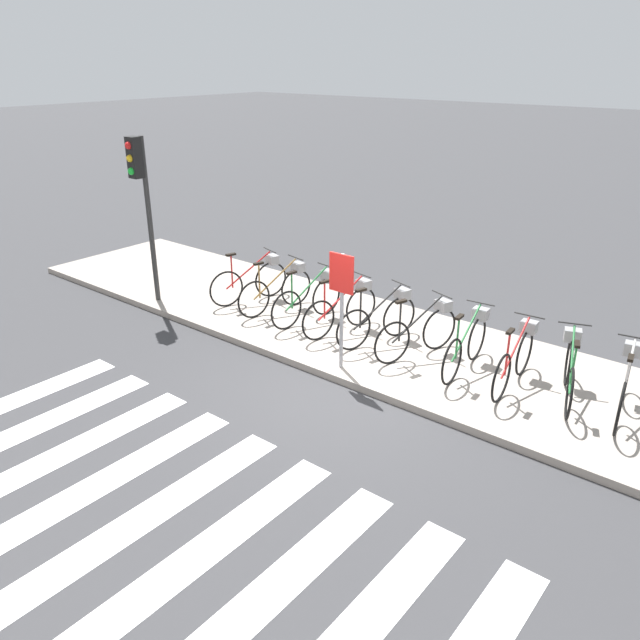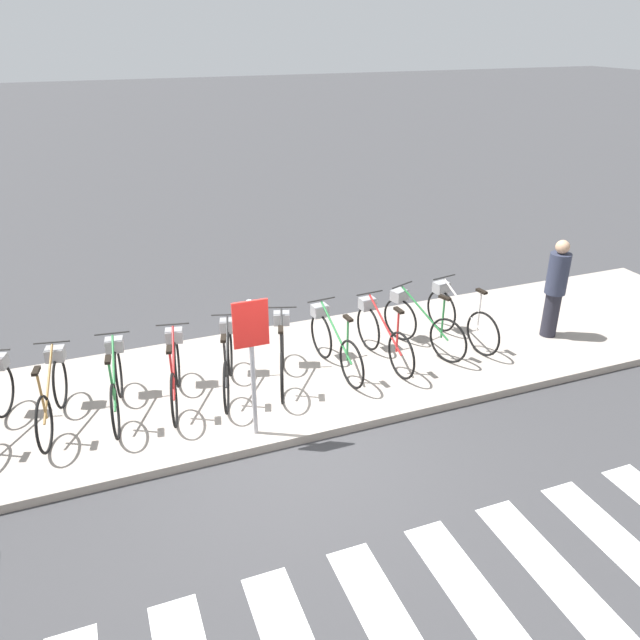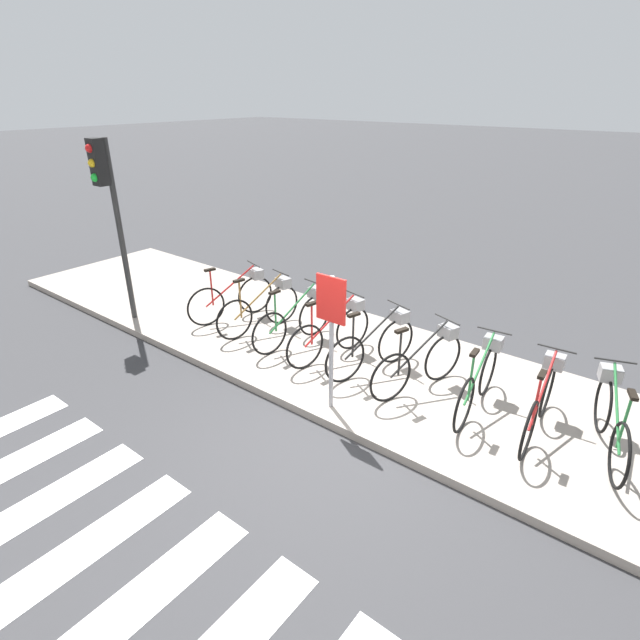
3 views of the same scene
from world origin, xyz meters
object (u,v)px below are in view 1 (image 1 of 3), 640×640
at_px(parked_bicycle_2, 310,297).
at_px(parked_bicycle_0, 253,279).
at_px(parked_bicycle_3, 344,307).
at_px(parked_bicycle_4, 381,317).
at_px(parked_bicycle_9, 626,383).
at_px(parked_bicycle_7, 516,357).
at_px(sign_post, 342,292).
at_px(parked_bicycle_1, 279,288).
at_px(parked_bicycle_5, 421,329).
at_px(parked_bicycle_6, 468,342).
at_px(traffic_light, 141,186).
at_px(parked_bicycle_8, 570,368).

bearing_deg(parked_bicycle_2, parked_bicycle_0, 177.43).
xyz_separation_m(parked_bicycle_3, parked_bicycle_4, (0.76, 0.05, 0.00)).
bearing_deg(parked_bicycle_9, parked_bicycle_7, -173.68).
distance_m(parked_bicycle_9, sign_post, 4.18).
bearing_deg(sign_post, parked_bicycle_1, 153.54).
relative_size(parked_bicycle_4, parked_bicycle_5, 1.01).
xyz_separation_m(parked_bicycle_0, parked_bicycle_4, (3.11, -0.03, 0.00)).
distance_m(parked_bicycle_0, sign_post, 3.50).
xyz_separation_m(parked_bicycle_5, parked_bicycle_9, (3.12, 0.17, 0.00)).
xyz_separation_m(parked_bicycle_9, sign_post, (-3.86, -1.35, 0.83)).
relative_size(parked_bicycle_6, parked_bicycle_9, 1.01).
bearing_deg(parked_bicycle_7, traffic_light, -170.07).
relative_size(parked_bicycle_2, traffic_light, 0.54).
height_order(parked_bicycle_4, parked_bicycle_8, same).
distance_m(parked_bicycle_0, parked_bicycle_5, 3.91).
relative_size(parked_bicycle_3, parked_bicycle_4, 1.02).
height_order(parked_bicycle_3, parked_bicycle_4, same).
relative_size(parked_bicycle_1, sign_post, 0.91).
bearing_deg(parked_bicycle_2, parked_bicycle_1, 178.95).
xyz_separation_m(parked_bicycle_2, parked_bicycle_8, (4.72, 0.14, 0.00)).
bearing_deg(parked_bicycle_6, parked_bicycle_0, 179.53).
relative_size(parked_bicycle_2, parked_bicycle_3, 1.01).
bearing_deg(parked_bicycle_9, parked_bicycle_8, -177.64).
xyz_separation_m(parked_bicycle_1, parked_bicycle_6, (3.97, 0.02, 0.00)).
bearing_deg(parked_bicycle_5, parked_bicycle_3, -179.51).
height_order(parked_bicycle_7, parked_bicycle_9, same).
relative_size(parked_bicycle_5, traffic_light, 0.51).
height_order(parked_bicycle_6, parked_bicycle_9, same).
relative_size(parked_bicycle_5, sign_post, 0.88).
bearing_deg(parked_bicycle_0, parked_bicycle_9, 0.85).
xyz_separation_m(parked_bicycle_4, parked_bicycle_8, (3.17, 0.11, 0.00)).
xyz_separation_m(parked_bicycle_7, traffic_light, (-7.09, -1.24, 1.87)).
relative_size(parked_bicycle_5, parked_bicycle_9, 0.97).
height_order(parked_bicycle_4, parked_bicycle_7, same).
bearing_deg(parked_bicycle_0, parked_bicycle_8, 0.67).
relative_size(parked_bicycle_7, sign_post, 0.92).
height_order(parked_bicycle_6, sign_post, sign_post).
xyz_separation_m(parked_bicycle_4, parked_bicycle_9, (3.92, 0.14, 0.00)).
bearing_deg(parked_bicycle_2, parked_bicycle_3, -0.63).
bearing_deg(parked_bicycle_4, parked_bicycle_1, -179.44).
bearing_deg(parked_bicycle_6, parked_bicycle_8, 4.14).
bearing_deg(sign_post, parked_bicycle_8, 22.98).
relative_size(parked_bicycle_6, traffic_light, 0.54).
distance_m(parked_bicycle_8, sign_post, 3.48).
bearing_deg(parked_bicycle_1, parked_bicycle_2, -1.05).
relative_size(parked_bicycle_4, parked_bicycle_9, 0.97).
bearing_deg(parked_bicycle_6, traffic_light, -168.63).
bearing_deg(parked_bicycle_9, parked_bicycle_0, -179.15).
xyz_separation_m(parked_bicycle_3, parked_bicycle_5, (1.56, 0.01, 0.00)).
relative_size(parked_bicycle_7, parked_bicycle_8, 1.05).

